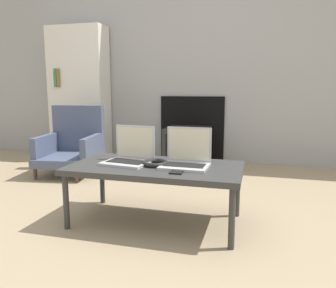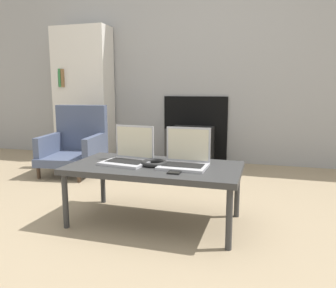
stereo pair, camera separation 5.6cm
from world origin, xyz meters
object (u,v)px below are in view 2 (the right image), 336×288
at_px(headphones, 154,163).
at_px(tv, 190,146).
at_px(laptop_left, 129,155).
at_px(armchair, 77,143).
at_px(laptop_right, 185,158).
at_px(phone, 176,171).

relative_size(headphones, tv, 0.35).
bearing_deg(laptop_left, armchair, 143.80).
distance_m(laptop_left, headphones, 0.19).
bearing_deg(headphones, laptop_left, 169.55).
bearing_deg(laptop_left, laptop_right, 8.29).
bearing_deg(headphones, tv, 94.87).
height_order(laptop_left, armchair, armchair).
relative_size(tv, armchair, 0.69).
bearing_deg(tv, laptop_right, -78.44).
xyz_separation_m(laptop_left, phone, (0.36, -0.16, -0.05)).
bearing_deg(laptop_left, headphones, -2.23).
height_order(headphones, phone, headphones).
height_order(phone, armchair, armchair).
bearing_deg(tv, armchair, -149.70).
relative_size(phone, tv, 0.28).
relative_size(laptop_left, armchair, 0.46).
bearing_deg(laptop_right, laptop_left, -178.68).
distance_m(phone, tv, 1.85).
distance_m(headphones, phone, 0.22).
height_order(headphones, tv, tv).
bearing_deg(phone, laptop_left, 156.32).
bearing_deg(headphones, laptop_right, 10.12).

